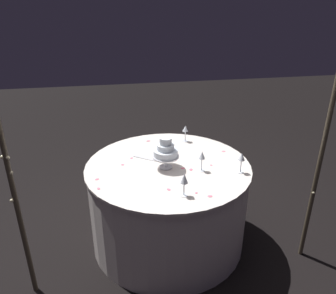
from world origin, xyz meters
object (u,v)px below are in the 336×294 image
(wine_glass_1, at_px, (185,130))
(cake_knife, at_px, (151,160))
(decorative_arch, at_px, (179,102))
(tiered_cake, at_px, (166,151))
(wine_glass_3, at_px, (184,180))
(main_table, at_px, (168,203))
(wine_glass_0, at_px, (242,158))
(wine_glass_2, at_px, (202,157))

(wine_glass_1, height_order, cake_knife, wine_glass_1)
(cake_knife, bearing_deg, decorative_arch, 104.13)
(tiered_cake, relative_size, wine_glass_3, 1.53)
(decorative_arch, relative_size, main_table, 1.65)
(wine_glass_0, bearing_deg, wine_glass_2, -15.40)
(decorative_arch, bearing_deg, wine_glass_1, -106.26)
(decorative_arch, height_order, main_table, decorative_arch)
(decorative_arch, height_order, wine_glass_3, decorative_arch)
(main_table, xyz_separation_m, cake_knife, (0.13, -0.12, 0.39))
(tiered_cake, height_order, wine_glass_2, tiered_cake)
(wine_glass_1, bearing_deg, tiered_cake, 60.93)
(wine_glass_0, distance_m, cake_knife, 0.77)
(main_table, distance_m, wine_glass_2, 0.59)
(wine_glass_1, distance_m, wine_glass_3, 0.97)
(tiered_cake, bearing_deg, decorative_arch, 94.17)
(wine_glass_2, relative_size, cake_knife, 0.68)
(wine_glass_3, bearing_deg, main_table, -86.56)
(main_table, bearing_deg, wine_glass_1, -118.69)
(decorative_arch, bearing_deg, main_table, -90.00)
(wine_glass_0, xyz_separation_m, wine_glass_1, (0.30, -0.69, -0.01))
(decorative_arch, distance_m, tiered_cake, 0.63)
(wine_glass_1, bearing_deg, cake_knife, 42.00)
(tiered_cake, relative_size, cake_knife, 1.06)
(main_table, bearing_deg, wine_glass_3, 93.44)
(wine_glass_2, xyz_separation_m, cake_knife, (0.38, -0.26, -0.12))
(tiered_cake, bearing_deg, cake_knife, -56.27)
(decorative_arch, height_order, cake_knife, decorative_arch)
(main_table, relative_size, wine_glass_0, 8.14)
(wine_glass_0, bearing_deg, wine_glass_3, 25.60)
(main_table, relative_size, cake_knife, 5.49)
(main_table, bearing_deg, tiered_cake, 56.81)
(tiered_cake, xyz_separation_m, cake_knife, (0.10, -0.16, -0.15))
(wine_glass_3, distance_m, cake_knife, 0.63)
(wine_glass_2, relative_size, wine_glass_3, 0.97)
(wine_glass_0, distance_m, wine_glass_3, 0.58)
(wine_glass_1, height_order, wine_glass_3, wine_glass_3)
(wine_glass_1, distance_m, cake_knife, 0.53)
(main_table, relative_size, wine_glass_1, 8.61)
(wine_glass_0, height_order, wine_glass_1, wine_glass_0)
(tiered_cake, distance_m, wine_glass_3, 0.44)
(main_table, relative_size, wine_glass_2, 8.12)
(decorative_arch, relative_size, tiered_cake, 8.53)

